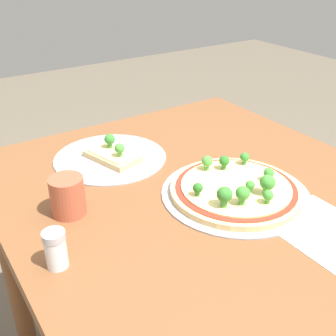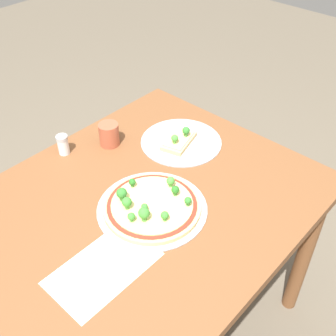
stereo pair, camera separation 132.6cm
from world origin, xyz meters
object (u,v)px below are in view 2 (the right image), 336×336
(pizza_tray_whole, at_px, (151,206))
(drinking_cup, at_px, (109,134))
(dining_table, at_px, (140,224))
(pizza_tray_slice, at_px, (180,141))
(condiment_shaker, at_px, (63,145))

(pizza_tray_whole, bearing_deg, drinking_cup, -111.92)
(pizza_tray_whole, distance_m, drinking_cup, 0.38)
(dining_table, height_order, pizza_tray_slice, pizza_tray_slice)
(drinking_cup, relative_size, condiment_shaker, 1.15)
(dining_table, xyz_separation_m, pizza_tray_slice, (-0.33, -0.11, 0.11))
(dining_table, bearing_deg, pizza_tray_slice, -161.19)
(condiment_shaker, bearing_deg, pizza_tray_slice, 140.55)
(pizza_tray_slice, bearing_deg, condiment_shaker, -39.45)
(pizza_tray_slice, height_order, drinking_cup, drinking_cup)
(pizza_tray_whole, relative_size, drinking_cup, 4.00)
(pizza_tray_whole, distance_m, condiment_shaker, 0.44)
(pizza_tray_slice, relative_size, drinking_cup, 3.52)
(pizza_tray_whole, bearing_deg, condiment_shaker, -88.92)
(dining_table, relative_size, pizza_tray_slice, 3.77)
(condiment_shaker, bearing_deg, pizza_tray_whole, 91.08)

